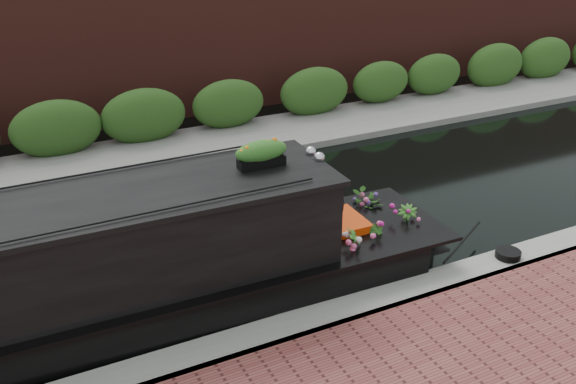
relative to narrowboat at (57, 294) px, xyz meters
name	(u,v)px	position (x,y,z in m)	size (l,w,h in m)	color
ground	(231,232)	(3.27, 1.93, -0.79)	(80.00, 80.00, 0.00)	black
near_bank_coping	(319,331)	(3.27, -1.37, -0.79)	(40.00, 0.60, 0.50)	gray
far_bank_path	(165,156)	(3.27, 6.13, -0.79)	(40.00, 2.40, 0.34)	slate
far_hedge	(154,144)	(3.27, 7.03, -0.79)	(40.00, 1.10, 2.80)	#264B19
far_brick_wall	(133,120)	(3.27, 9.13, -0.79)	(40.00, 1.00, 8.00)	#4C2019
narrowboat	(57,294)	(0.00, 0.00, 0.00)	(11.44, 2.30, 2.68)	black
rope_fender	(419,236)	(6.06, 0.00, -0.62)	(0.34, 0.34, 0.38)	brown
coiled_mooring_rope	(508,254)	(6.82, -1.34, -0.48)	(0.41, 0.41, 0.12)	black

